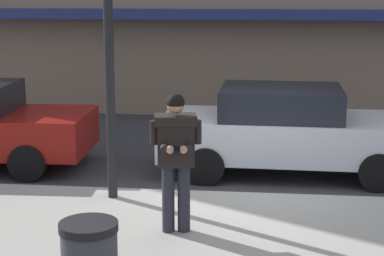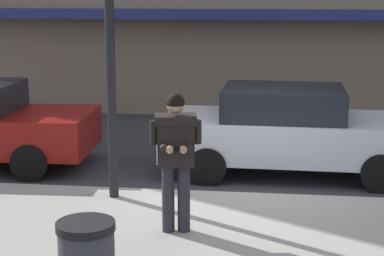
{
  "view_description": "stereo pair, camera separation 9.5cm",
  "coord_description": "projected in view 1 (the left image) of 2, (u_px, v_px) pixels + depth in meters",
  "views": [
    {
      "loc": [
        0.18,
        -9.67,
        3.2
      ],
      "look_at": [
        -0.7,
        -1.84,
        1.49
      ],
      "focal_mm": 60.0,
      "sensor_mm": 36.0,
      "label": 1
    },
    {
      "loc": [
        0.27,
        -9.66,
        3.2
      ],
      "look_at": [
        -0.7,
        -1.84,
        1.49
      ],
      "focal_mm": 60.0,
      "sensor_mm": 36.0,
      "label": 2
    }
  ],
  "objects": [
    {
      "name": "ground_plane",
      "position": [
        249.0,
        197.0,
        10.09
      ],
      "size": [
        80.0,
        80.0,
        0.0
      ],
      "primitive_type": "plane",
      "color": "#333338"
    },
    {
      "name": "man_texting_on_phone",
      "position": [
        176.0,
        148.0,
        8.04
      ],
      "size": [
        0.64,
        0.62,
        1.81
      ],
      "color": "#23232B",
      "rests_on": "sidewalk"
    },
    {
      "name": "parked_sedan_mid",
      "position": [
        288.0,
        130.0,
        11.22
      ],
      "size": [
        4.54,
        2.01,
        1.54
      ],
      "color": "silver",
      "rests_on": "ground"
    },
    {
      "name": "curb_paint_line",
      "position": [
        313.0,
        198.0,
        10.03
      ],
      "size": [
        28.0,
        0.12,
        0.01
      ],
      "primitive_type": "cube",
      "color": "silver",
      "rests_on": "ground"
    }
  ]
}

